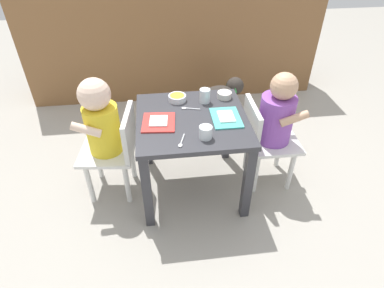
# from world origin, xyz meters

# --- Properties ---
(ground_plane) EXTENTS (7.00, 7.00, 0.00)m
(ground_plane) POSITION_xyz_m (0.00, 0.00, 0.00)
(ground_plane) COLOR #9E998E
(kitchen_cabinet_back) EXTENTS (2.29, 0.36, 0.91)m
(kitchen_cabinet_back) POSITION_xyz_m (0.00, 1.22, 0.45)
(kitchen_cabinet_back) COLOR brown
(kitchen_cabinet_back) RESTS_ON ground
(dining_table) EXTENTS (0.55, 0.55, 0.47)m
(dining_table) POSITION_xyz_m (0.00, 0.00, 0.39)
(dining_table) COLOR #333338
(dining_table) RESTS_ON ground
(seated_child_left) EXTENTS (0.31, 0.31, 0.69)m
(seated_child_left) POSITION_xyz_m (-0.44, 0.04, 0.44)
(seated_child_left) COLOR silver
(seated_child_left) RESTS_ON ground
(seated_child_right) EXTENTS (0.28, 0.28, 0.68)m
(seated_child_right) POSITION_xyz_m (0.44, 0.02, 0.42)
(seated_child_right) COLOR silver
(seated_child_right) RESTS_ON ground
(dog) EXTENTS (0.42, 0.33, 0.31)m
(dog) POSITION_xyz_m (0.27, 0.66, 0.20)
(dog) COLOR #332D28
(dog) RESTS_ON ground
(food_tray_left) EXTENTS (0.17, 0.18, 0.02)m
(food_tray_left) POSITION_xyz_m (-0.17, -0.03, 0.48)
(food_tray_left) COLOR red
(food_tray_left) RESTS_ON dining_table
(food_tray_right) EXTENTS (0.14, 0.19, 0.02)m
(food_tray_right) POSITION_xyz_m (0.17, -0.03, 0.48)
(food_tray_right) COLOR #4CC6BC
(food_tray_right) RESTS_ON dining_table
(water_cup_left) EXTENTS (0.06, 0.06, 0.06)m
(water_cup_left) POSITION_xyz_m (0.04, -0.17, 0.50)
(water_cup_left) COLOR white
(water_cup_left) RESTS_ON dining_table
(water_cup_right) EXTENTS (0.06, 0.06, 0.07)m
(water_cup_right) POSITION_xyz_m (0.09, 0.15, 0.51)
(water_cup_right) COLOR white
(water_cup_right) RESTS_ON dining_table
(veggie_bowl_near) EXTENTS (0.09, 0.09, 0.03)m
(veggie_bowl_near) POSITION_xyz_m (-0.06, 0.18, 0.49)
(veggie_bowl_near) COLOR white
(veggie_bowl_near) RESTS_ON dining_table
(cereal_bowl_right_side) EXTENTS (0.08, 0.08, 0.03)m
(cereal_bowl_right_side) POSITION_xyz_m (0.20, 0.18, 0.49)
(cereal_bowl_right_side) COLOR silver
(cereal_bowl_right_side) RESTS_ON dining_table
(spoon_by_left_tray) EXTENTS (0.10, 0.04, 0.01)m
(spoon_by_left_tray) POSITION_xyz_m (-0.01, 0.09, 0.48)
(spoon_by_left_tray) COLOR silver
(spoon_by_left_tray) RESTS_ON dining_table
(spoon_by_right_tray) EXTENTS (0.04, 0.10, 0.01)m
(spoon_by_right_tray) POSITION_xyz_m (-0.07, -0.20, 0.48)
(spoon_by_right_tray) COLOR silver
(spoon_by_right_tray) RESTS_ON dining_table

